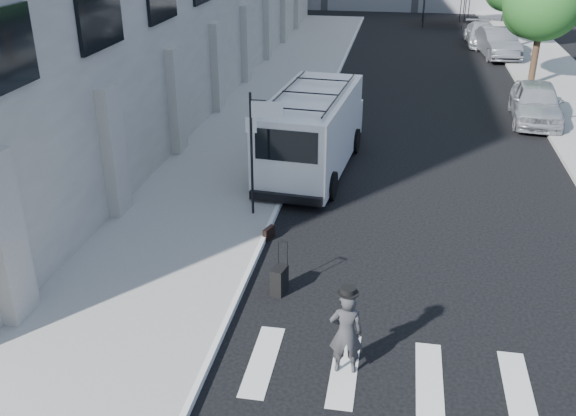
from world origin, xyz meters
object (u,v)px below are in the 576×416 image
at_px(briefcase, 269,233).
at_px(parked_car_c, 482,34).
at_px(suitcase, 279,280).
at_px(businessman, 346,333).
at_px(cargo_van, 313,131).
at_px(parked_car_a, 536,102).
at_px(parked_car_b, 498,43).

bearing_deg(briefcase, parked_car_c, 93.81).
xyz_separation_m(briefcase, suitcase, (0.77, -2.53, 0.16)).
bearing_deg(suitcase, businessman, -42.06).
height_order(briefcase, cargo_van, cargo_van).
bearing_deg(cargo_van, businessman, -73.48).
bearing_deg(briefcase, businessman, -43.76).
relative_size(businessman, parked_car_c, 0.37).
distance_m(businessman, parked_car_a, 18.18).
bearing_deg(suitcase, parked_car_b, 86.82).
height_order(businessman, cargo_van, cargo_van).
height_order(parked_car_b, parked_car_c, parked_car_b).
xyz_separation_m(businessman, parked_car_b, (6.13, 29.85, -0.04)).
bearing_deg(parked_car_a, parked_car_c, 96.08).
relative_size(briefcase, suitcase, 0.35).
bearing_deg(parked_car_c, briefcase, -107.63).
distance_m(briefcase, parked_car_a, 14.91).
distance_m(briefcase, parked_car_b, 26.32).
bearing_deg(parked_car_c, parked_car_a, -89.63).
height_order(businessman, parked_car_c, businessman).
bearing_deg(suitcase, cargo_van, 105.38).
height_order(briefcase, suitcase, suitcase).
bearing_deg(cargo_van, briefcase, -89.47).
bearing_deg(parked_car_b, businessman, -108.44).
relative_size(businessman, parked_car_a, 0.36).
bearing_deg(parked_car_c, suitcase, -105.06).
relative_size(parked_car_a, parked_car_b, 0.94).
bearing_deg(parked_car_a, parked_car_b, 94.21).
bearing_deg(briefcase, cargo_van, 105.11).
xyz_separation_m(cargo_van, parked_car_c, (7.66, 23.19, -0.66)).
distance_m(suitcase, parked_car_b, 28.50).
height_order(cargo_van, parked_car_c, cargo_van).
bearing_deg(briefcase, parked_car_b, 90.50).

